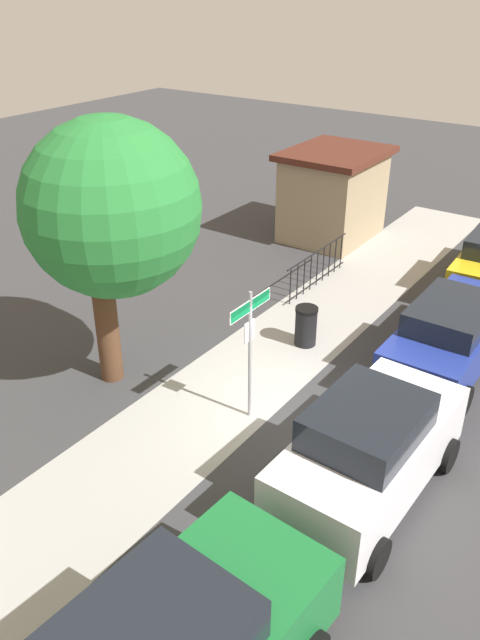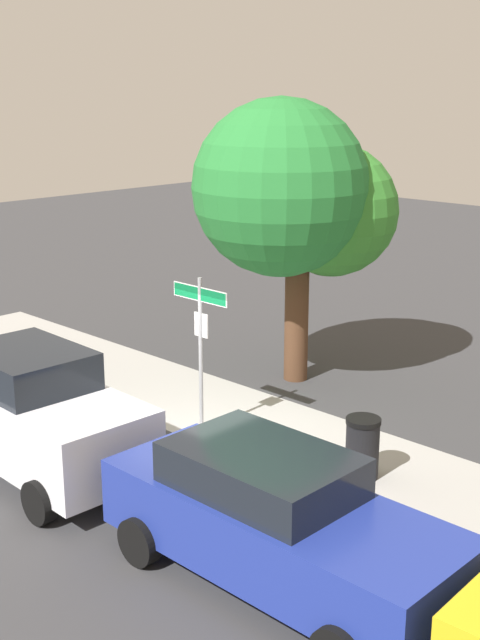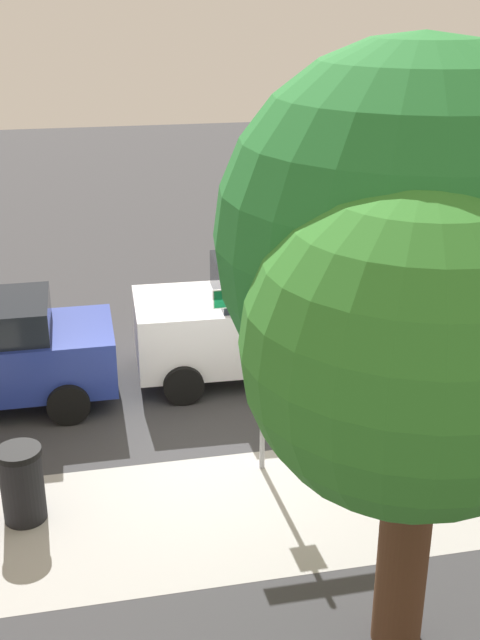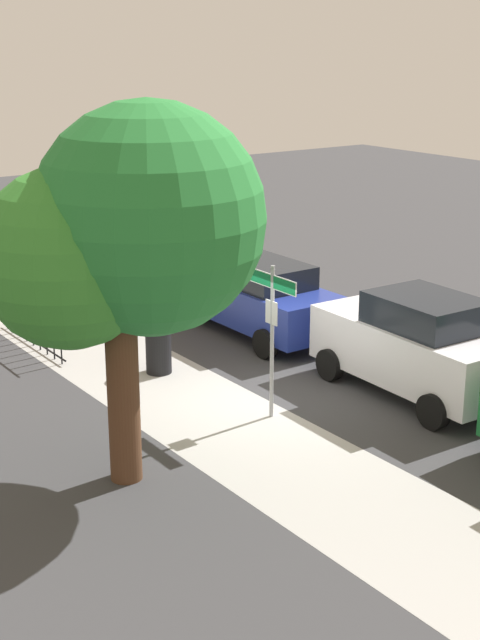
{
  "view_description": "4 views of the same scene",
  "coord_description": "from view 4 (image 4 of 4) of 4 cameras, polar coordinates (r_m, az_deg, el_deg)",
  "views": [
    {
      "loc": [
        -9.13,
        -5.43,
        7.89
      ],
      "look_at": [
        -0.31,
        0.8,
        1.97
      ],
      "focal_mm": 35.61,
      "sensor_mm": 36.0,
      "label": 1
    },
    {
      "loc": [
        9.57,
        -9.08,
        5.92
      ],
      "look_at": [
        0.0,
        0.81,
        2.07
      ],
      "focal_mm": 47.34,
      "sensor_mm": 36.0,
      "label": 2
    },
    {
      "loc": [
        1.63,
        9.4,
        6.0
      ],
      "look_at": [
        -0.19,
        0.65,
        2.31
      ],
      "focal_mm": 44.66,
      "sensor_mm": 36.0,
      "label": 3
    },
    {
      "loc": [
        -12.59,
        9.66,
        6.56
      ],
      "look_at": [
        0.18,
        0.57,
        1.66
      ],
      "focal_mm": 51.44,
      "sensor_mm": 36.0,
      "label": 4
    }
  ],
  "objects": [
    {
      "name": "shade_tree",
      "position": [
        13.35,
        -7.51,
        5.24
      ],
      "size": [
        3.44,
        4.15,
        5.73
      ],
      "color": "#4E311F",
      "rests_on": "ground_plane"
    },
    {
      "name": "street_sign",
      "position": [
        15.88,
        2.02,
        0.43
      ],
      "size": [
        1.29,
        0.07,
        2.79
      ],
      "color": "#9EA0A5",
      "rests_on": "ground_plane"
    },
    {
      "name": "trash_bin",
      "position": [
        18.52,
        -5.09,
        -1.83
      ],
      "size": [
        0.55,
        0.55,
        0.98
      ],
      "color": "black",
      "rests_on": "ground_plane"
    },
    {
      "name": "iron_fence",
      "position": [
        20.54,
        -12.82,
        -0.09
      ],
      "size": [
        3.3,
        0.04,
        1.07
      ],
      "color": "black",
      "rests_on": "ground_plane"
    },
    {
      "name": "car_white",
      "position": [
        17.52,
        10.91,
        -1.52
      ],
      "size": [
        4.22,
        2.07,
        1.97
      ],
      "rotation": [
        0.0,
        0.0,
        -0.03
      ],
      "color": "white",
      "rests_on": "ground_plane"
    },
    {
      "name": "sidewalk_strip",
      "position": [
        18.05,
        -5.24,
        -4.02
      ],
      "size": [
        24.0,
        2.6,
        0.0
      ],
      "primitive_type": "cube",
      "color": "#A5A39F",
      "rests_on": "ground_plane"
    },
    {
      "name": "car_yellow",
      "position": [
        24.62,
        -6.19,
        3.91
      ],
      "size": [
        4.65,
        2.27,
        1.71
      ],
      "rotation": [
        0.0,
        0.0,
        0.05
      ],
      "color": "gold",
      "rests_on": "ground_plane"
    },
    {
      "name": "car_blue",
      "position": [
        20.84,
        0.94,
        1.52
      ],
      "size": [
        4.69,
        1.94,
        1.71
      ],
      "rotation": [
        0.0,
        0.0,
        -0.0
      ],
      "color": "navy",
      "rests_on": "ground_plane"
    },
    {
      "name": "ground_plane",
      "position": [
        17.17,
        1.92,
        -5.11
      ],
      "size": [
        60.0,
        60.0,
        0.0
      ],
      "primitive_type": "plane",
      "color": "#38383A"
    }
  ]
}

